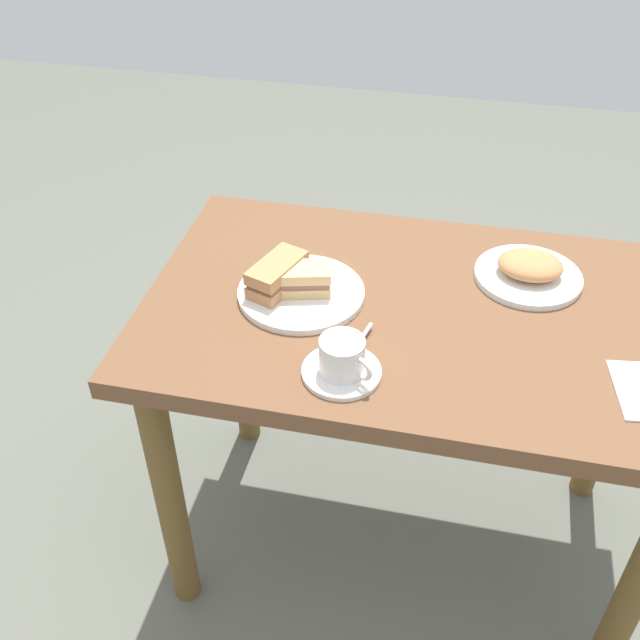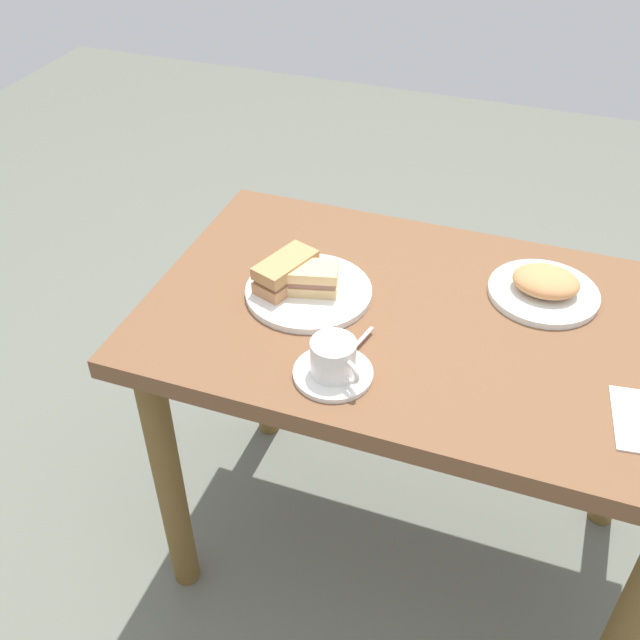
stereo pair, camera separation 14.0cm
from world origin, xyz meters
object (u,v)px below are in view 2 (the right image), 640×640
(sandwich_back, at_px, (286,272))
(sandwich_plate, at_px, (309,292))
(sandwich_front, at_px, (309,278))
(dining_table, at_px, (422,363))
(spoon, at_px, (355,347))
(coffee_cup, at_px, (334,357))
(coffee_saucer, at_px, (333,373))
(side_plate, at_px, (543,293))

(sandwich_back, bearing_deg, sandwich_plate, -0.16)
(sandwich_front, relative_size, sandwich_back, 0.85)
(dining_table, distance_m, spoon, 0.23)
(sandwich_plate, xyz_separation_m, sandwich_front, (0.00, -0.00, 0.03))
(dining_table, distance_m, sandwich_front, 0.30)
(coffee_cup, bearing_deg, sandwich_plate, 120.77)
(coffee_saucer, bearing_deg, spoon, 77.09)
(coffee_saucer, bearing_deg, dining_table, 61.61)
(dining_table, relative_size, sandwich_front, 8.76)
(sandwich_front, height_order, spoon, sandwich_front)
(sandwich_plate, bearing_deg, coffee_saucer, -59.42)
(coffee_saucer, relative_size, spoon, 1.47)
(sandwich_front, relative_size, side_plate, 0.57)
(coffee_cup, xyz_separation_m, spoon, (0.02, 0.08, -0.03))
(sandwich_back, bearing_deg, coffee_saucer, -50.55)
(sandwich_plate, relative_size, sandwich_back, 1.72)
(coffee_saucer, bearing_deg, sandwich_plate, 120.58)
(sandwich_back, xyz_separation_m, coffee_cup, (0.18, -0.21, 0.00))
(sandwich_front, xyz_separation_m, coffee_saucer, (0.12, -0.21, -0.04))
(sandwich_plate, height_order, coffee_saucer, sandwich_plate)
(side_plate, bearing_deg, coffee_cup, -131.32)
(dining_table, relative_size, coffee_saucer, 7.74)
(sandwich_plate, distance_m, coffee_saucer, 0.25)
(coffee_saucer, bearing_deg, side_plate, 48.47)
(side_plate, bearing_deg, dining_table, -144.83)
(coffee_saucer, bearing_deg, sandwich_back, 129.45)
(coffee_cup, xyz_separation_m, side_plate, (0.32, 0.37, -0.04))
(sandwich_front, bearing_deg, sandwich_plate, 162.16)
(sandwich_plate, relative_size, side_plate, 1.16)
(sandwich_plate, bearing_deg, coffee_cup, -59.23)
(sandwich_plate, distance_m, spoon, 0.20)
(sandwich_front, bearing_deg, side_plate, 19.33)
(coffee_cup, bearing_deg, sandwich_back, 129.56)
(sandwich_back, bearing_deg, coffee_cup, -50.44)
(dining_table, xyz_separation_m, spoon, (-0.10, -0.15, 0.14))
(coffee_saucer, distance_m, side_plate, 0.49)
(sandwich_back, height_order, coffee_cup, coffee_cup)
(coffee_saucer, xyz_separation_m, side_plate, (0.33, 0.37, 0.00))
(coffee_cup, height_order, side_plate, coffee_cup)
(coffee_cup, distance_m, spoon, 0.08)
(coffee_saucer, distance_m, spoon, 0.08)
(dining_table, bearing_deg, sandwich_plate, -177.10)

